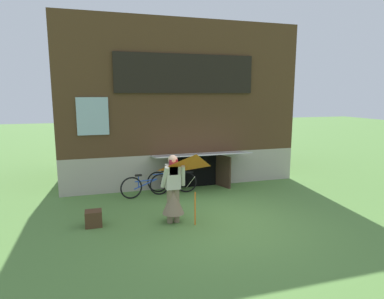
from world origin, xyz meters
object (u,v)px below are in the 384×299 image
(bicycle_blue, at_px, (146,185))
(wooden_crate, at_px, (94,218))
(kite, at_px, (196,174))
(person, at_px, (173,194))
(bicycle_black, at_px, (172,181))

(bicycle_blue, xyz_separation_m, wooden_crate, (-1.49, -1.86, -0.16))
(kite, height_order, bicycle_blue, kite)
(person, height_order, bicycle_blue, person)
(kite, distance_m, bicycle_black, 3.14)
(person, height_order, bicycle_black, person)
(bicycle_black, bearing_deg, person, -84.50)
(kite, relative_size, bicycle_black, 1.06)
(person, bearing_deg, bicycle_black, 93.30)
(wooden_crate, bearing_deg, bicycle_black, 41.62)
(kite, height_order, bicycle_black, kite)
(kite, xyz_separation_m, bicycle_black, (0.13, 2.99, -0.95))
(person, distance_m, wooden_crate, 1.91)
(person, xyz_separation_m, kite, (0.38, -0.61, 0.61))
(bicycle_black, bearing_deg, kite, -74.84)
(kite, bearing_deg, person, 121.98)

